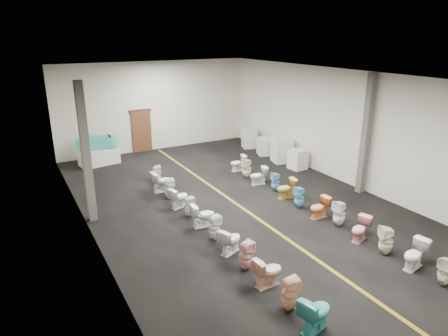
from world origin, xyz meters
The scene contains 40 objects.
floor centered at (0.00, 0.00, 0.00)m, with size 16.00×16.00×0.00m, color black.
ceiling centered at (0.00, 0.00, 4.50)m, with size 16.00×16.00×0.00m, color black.
wall_back centered at (0.00, 8.00, 2.25)m, with size 10.00×10.00×0.00m, color beige.
wall_left centered at (-5.00, 0.00, 2.25)m, with size 16.00×16.00×0.00m, color beige.
wall_right centered at (5.00, 0.00, 2.25)m, with size 16.00×16.00×0.00m, color beige.
aisle_stripe centered at (0.00, 0.00, 0.00)m, with size 0.12×15.60×0.01m, color #816212.
back_door centered at (-0.80, 7.94, 1.05)m, with size 1.00×0.10×2.10m, color #562D19.
door_frame centered at (-0.80, 7.95, 2.12)m, with size 1.15×0.08×0.10m, color #331C11.
column_left centered at (-4.75, 1.00, 2.25)m, with size 0.25×0.25×4.50m, color #59544C.
column_right centered at (4.75, -1.50, 2.25)m, with size 0.25×0.25×4.50m, color #59544C.
display_table centered at (-3.25, 6.81, 0.38)m, with size 1.73×0.86×0.77m, color silver.
bathtub centered at (-3.25, 6.81, 1.07)m, with size 1.86×0.74×0.55m.
appliance_crate_a centered at (4.40, 1.84, 0.44)m, with size 0.68×0.68×0.87m, color silver.
appliance_crate_b centered at (4.40, 3.01, 0.57)m, with size 0.83×0.83×1.14m, color silver.
appliance_crate_c centered at (4.40, 4.37, 0.42)m, with size 0.74×0.74×0.84m, color silver.
appliance_crate_d centered at (4.40, 5.87, 0.51)m, with size 0.71×0.71×1.01m, color silver.
toilet_left_0 centered at (-1.86, -6.47, 0.41)m, with size 0.45×0.80×0.81m, color teal.
toilet_left_1 centered at (-1.92, -5.70, 0.40)m, with size 0.36×0.37×0.80m, color #F0B48C.
toilet_left_2 centered at (-1.82, -4.74, 0.38)m, with size 0.43×0.75×0.76m, color #E7B093.
toilet_left_3 centered at (-1.92, -3.90, 0.40)m, with size 0.36×0.37×0.80m, color #DB9D98.
toilet_left_4 centered at (-1.85, -2.97, 0.38)m, with size 0.42×0.74×0.75m, color white.
toilet_left_5 centered at (-1.89, -2.12, 0.39)m, with size 0.35×0.35×0.77m, color silver.
toilet_left_6 centered at (-1.81, -1.18, 0.38)m, with size 0.43×0.75×0.77m, color white.
toilet_left_7 centered at (-1.90, -0.31, 0.35)m, with size 0.32×0.32×0.70m, color silver.
toilet_left_8 centered at (-1.91, 0.54, 0.37)m, with size 0.41×0.72×0.74m, color white.
toilet_left_9 centered at (-1.91, 1.44, 0.39)m, with size 0.35×0.35×0.77m, color white.
toilet_left_10 centered at (-1.91, 2.23, 0.41)m, with size 0.46×0.80×0.82m, color silver.
toilet_left_11 centered at (-1.78, 3.15, 0.38)m, with size 0.34×0.35×0.76m, color white.
toilet_right_0 centered at (1.91, -6.81, 0.38)m, with size 0.34×0.35×0.76m, color beige.
toilet_right_1 centered at (1.93, -5.96, 0.39)m, with size 0.43×0.76×0.77m, color white.
toilet_right_2 centered at (1.84, -5.13, 0.42)m, with size 0.38×0.39×0.84m, color beige.
toilet_right_3 centered at (1.83, -4.23, 0.36)m, with size 0.40×0.71×0.72m, color pink.
toilet_right_4 centered at (1.95, -3.24, 0.43)m, with size 0.38×0.39×0.85m, color white.
toilet_right_5 centered at (1.82, -2.48, 0.36)m, with size 0.40×0.70×0.72m, color #EA874A.
toilet_right_6 centered at (1.76, -1.52, 0.39)m, with size 0.35×0.36×0.78m, color #66B5D7.
toilet_right_7 centered at (1.89, -0.61, 0.37)m, with size 0.41×0.73×0.74m, color gold.
toilet_right_8 centered at (1.96, 0.14, 0.37)m, with size 0.34×0.34×0.75m, color #6EB0E2.
toilet_right_9 centered at (1.77, 1.05, 0.36)m, with size 0.41×0.71×0.73m, color white.
toilet_right_10 centered at (1.76, 1.92, 0.42)m, with size 0.38×0.39×0.85m, color #F0E0C3.
toilet_right_11 centered at (1.92, 2.89, 0.35)m, with size 0.40×0.69×0.71m, color white.
Camera 1 is at (-6.75, -11.45, 5.81)m, focal length 32.00 mm.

